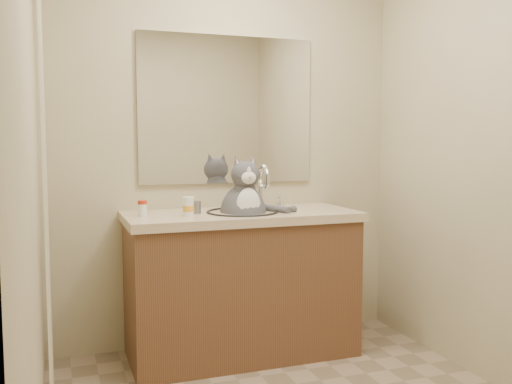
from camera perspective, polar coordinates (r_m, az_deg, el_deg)
room at (r=2.38m, az=5.76°, el=3.57°), size 2.22×2.52×2.42m
vanity at (r=3.38m, az=-1.46°, el=-8.85°), size 1.34×0.59×1.12m
mirror at (r=3.54m, az=-2.88°, el=8.20°), size 1.10×0.02×0.90m
shower_curtain at (r=2.27m, az=-20.24°, el=-1.11°), size 0.02×1.30×1.93m
cat at (r=3.29m, az=-1.20°, el=-1.80°), size 0.38×0.31×0.53m
pill_bottle_redcap at (r=3.18m, az=-11.29°, el=-1.61°), size 0.06×0.06×0.09m
pill_bottle_orange at (r=3.15m, az=-6.78°, el=-1.49°), size 0.08×0.08×0.11m
grey_canister at (r=3.25m, az=-5.93°, el=-1.52°), size 0.05×0.05×0.07m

